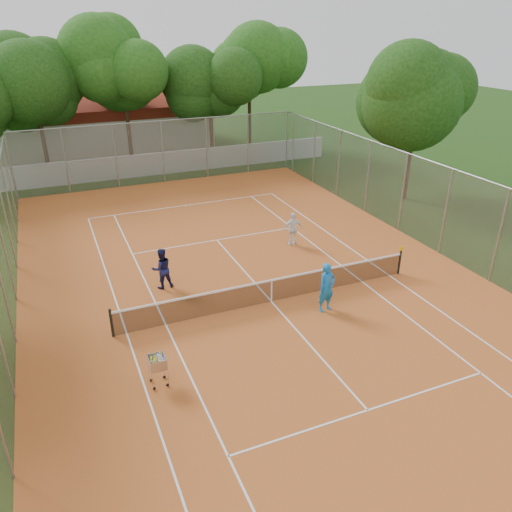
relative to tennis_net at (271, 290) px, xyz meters
name	(u,v)px	position (x,y,z in m)	size (l,w,h in m)	color
ground	(271,302)	(0.00, 0.00, -0.51)	(120.00, 120.00, 0.00)	#17330E
court_pad	(271,302)	(0.00, 0.00, -0.50)	(18.00, 34.00, 0.02)	#BA5C24
court_lines	(271,301)	(0.00, 0.00, -0.49)	(10.98, 23.78, 0.01)	white
tennis_net	(271,290)	(0.00, 0.00, 0.00)	(11.88, 0.10, 0.98)	black
perimeter_fence	(272,255)	(0.00, 0.00, 1.49)	(18.00, 34.00, 4.00)	slate
boundary_wall	(157,164)	(0.00, 19.00, 0.24)	(26.00, 0.30, 1.50)	silver
clubhouse	(105,120)	(-2.00, 29.00, 1.69)	(16.40, 9.00, 4.40)	beige
tropical_trees	(143,94)	(0.00, 22.00, 4.49)	(29.00, 19.00, 10.00)	#14380E
player_near	(327,287)	(1.60, -1.33, 0.46)	(0.69, 0.45, 1.90)	blue
player_far_left	(162,269)	(-3.54, 2.74, 0.36)	(0.82, 0.64, 1.69)	#181A48
player_far_right	(293,229)	(3.17, 4.47, 0.33)	(0.96, 0.40, 1.63)	white
ball_hopper	(158,370)	(-5.05, -3.05, 0.05)	(0.51, 0.51, 1.07)	#B5B3BB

